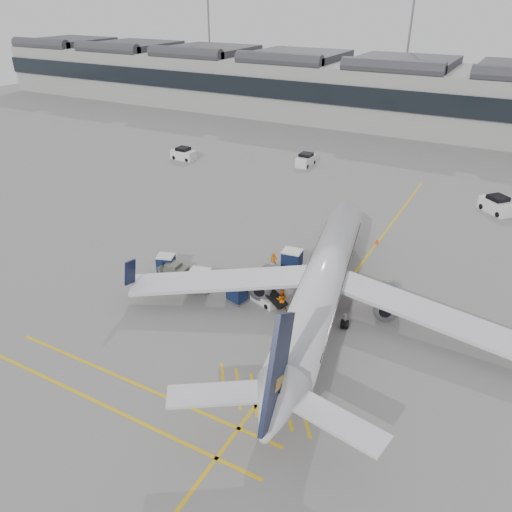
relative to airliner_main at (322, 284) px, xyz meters
The scene contains 18 objects.
ground 10.75m from the airliner_main, 157.64° to the right, with size 220.00×220.00×0.00m, color gray.
terminal 68.73m from the airliner_main, 98.05° to the left, with size 200.00×20.45×12.40m.
light_masts 83.65m from the airliner_main, 97.83° to the left, with size 113.00×0.60×25.45m.
apron_markings 6.64m from the airliner_main, 86.36° to the left, with size 0.25×60.00×0.01m, color gold.
airliner_main is the anchor object (origin of this frame).
belt_loader 5.80m from the airliner_main, behind, with size 4.89×2.82×1.94m.
baggage_cart_a 7.62m from the airliner_main, 133.77° to the left, with size 2.06×1.77×1.99m.
baggage_cart_b 10.94m from the airliner_main, 169.76° to the right, with size 2.18×1.94×1.97m.
baggage_cart_c 7.36m from the airliner_main, 164.57° to the right, with size 1.82×1.60×1.67m.
baggage_cart_d 15.38m from the airliner_main, behind, with size 2.03×1.85×1.76m.
ramp_agent_a 7.97m from the airliner_main, 147.05° to the left, with size 0.70×0.46×1.92m, color #DA5B0B.
ramp_agent_b 3.73m from the airliner_main, 160.32° to the right, with size 0.90×0.70×1.84m, color #E55E0C.
pushback_tug 14.29m from the airliner_main, behind, with size 2.59×1.67×1.41m.
safety_cone_nose 14.75m from the airliner_main, 88.46° to the left, with size 0.40×0.40×0.56m, color #F24C0A.
safety_cone_engine 6.31m from the airliner_main, 47.28° to the left, with size 0.36×0.36×0.50m, color #F24C0A.
service_van_left 45.38m from the airliner_main, 140.37° to the left, with size 3.79×1.96×1.93m.
service_van_mid 39.21m from the airliner_main, 115.51° to the left, with size 1.96×3.75×1.90m.
service_van_right 31.51m from the airliner_main, 70.81° to the left, with size 4.33×4.13×2.05m.
Camera 1 is at (21.40, -28.57, 23.51)m, focal length 35.00 mm.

